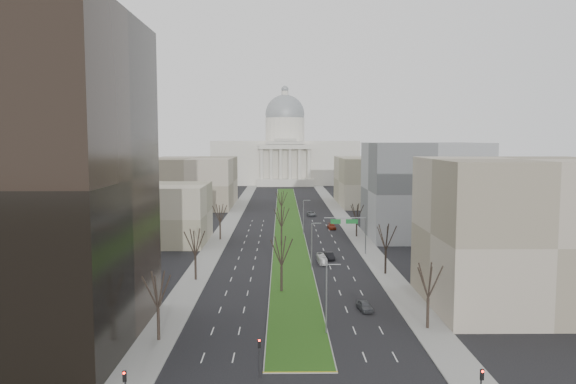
{
  "coord_description": "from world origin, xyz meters",
  "views": [
    {
      "loc": [
        -1.99,
        -49.51,
        24.83
      ],
      "look_at": [
        -0.17,
        106.56,
        10.18
      ],
      "focal_mm": 35.0,
      "sensor_mm": 36.0,
      "label": 1
    }
  ],
  "objects": [
    {
      "name": "building_beige_left",
      "position": [
        -33.0,
        85.0,
        7.0
      ],
      "size": [
        26.0,
        22.0,
        14.0
      ],
      "primitive_type": "cube",
      "color": "gray",
      "rests_on": "ground"
    },
    {
      "name": "streetlamp_median_a",
      "position": [
        3.76,
        20.0,
        4.81
      ],
      "size": [
        1.9,
        0.2,
        9.16
      ],
      "color": "gray",
      "rests_on": "ground"
    },
    {
      "name": "mast_arm_signs",
      "position": [
        13.49,
        70.03,
        6.11
      ],
      "size": [
        9.12,
        0.24,
        8.09
      ],
      "color": "gray",
      "rests_on": "ground"
    },
    {
      "name": "tree_right_far",
      "position": [
        17.2,
        92.0,
        6.53
      ],
      "size": [
        5.04,
        5.04,
        9.07
      ],
      "color": "black",
      "rests_on": "ground"
    },
    {
      "name": "tree_median_c",
      "position": [
        -2.0,
        120.0,
        7.0
      ],
      "size": [
        5.4,
        5.4,
        9.72
      ],
      "color": "black",
      "rests_on": "ground"
    },
    {
      "name": "tree_left_far",
      "position": [
        -17.2,
        88.0,
        6.84
      ],
      "size": [
        5.28,
        5.28,
        9.5
      ],
      "color": "black",
      "rests_on": "ground"
    },
    {
      "name": "building_far_right",
      "position": [
        35.0,
        165.0,
        9.0
      ],
      "size": [
        30.0,
        40.0,
        18.0
      ],
      "primitive_type": "cube",
      "color": "gray",
      "rests_on": "ground"
    },
    {
      "name": "tree_median_a",
      "position": [
        -2.0,
        40.0,
        7.0
      ],
      "size": [
        5.4,
        5.4,
        9.72
      ],
      "color": "black",
      "rests_on": "ground"
    },
    {
      "name": "capitol",
      "position": [
        0.0,
        269.59,
        16.31
      ],
      "size": [
        80.0,
        46.0,
        55.0
      ],
      "color": "beige",
      "rests_on": "ground"
    },
    {
      "name": "tree_right_mid",
      "position": [
        17.2,
        52.0,
        7.16
      ],
      "size": [
        5.52,
        5.52,
        9.94
      ],
      "color": "black",
      "rests_on": "ground"
    },
    {
      "name": "traffic_signal_median",
      "position": [
        -4.3,
        6.93,
        2.79
      ],
      "size": [
        0.32,
        0.41,
        4.3
      ],
      "color": "#2D2D30",
      "rests_on": "ground"
    },
    {
      "name": "building_far_left",
      "position": [
        -35.0,
        160.0,
        9.0
      ],
      "size": [
        30.0,
        40.0,
        18.0
      ],
      "primitive_type": "cube",
      "color": "gray",
      "rests_on": "ground"
    },
    {
      "name": "median",
      "position": [
        0.0,
        118.99,
        0.1
      ],
      "size": [
        8.0,
        222.03,
        0.2
      ],
      "color": "#999993",
      "rests_on": "ground"
    },
    {
      "name": "car_grey_near",
      "position": [
        10.11,
        30.03,
        0.72
      ],
      "size": [
        2.3,
        4.43,
        1.44
      ],
      "primitive_type": "imported",
      "rotation": [
        0.0,
        0.0,
        0.15
      ],
      "color": "#424549",
      "rests_on": "ground"
    },
    {
      "name": "streetlamp_median_b",
      "position": [
        3.76,
        55.0,
        4.81
      ],
      "size": [
        1.9,
        0.2,
        9.16
      ],
      "color": "gray",
      "rests_on": "ground"
    },
    {
      "name": "sidewalk_left",
      "position": [
        -17.5,
        95.0,
        0.07
      ],
      "size": [
        5.0,
        330.0,
        0.15
      ],
      "primitive_type": "cube",
      "color": "gray",
      "rests_on": "ground"
    },
    {
      "name": "box_van",
      "position": [
        6.09,
        61.31,
        0.88
      ],
      "size": [
        1.83,
        6.4,
        1.76
      ],
      "primitive_type": "imported",
      "rotation": [
        0.0,
        0.0,
        0.06
      ],
      "color": "silver",
      "rests_on": "ground"
    },
    {
      "name": "ground",
      "position": [
        0.0,
        120.0,
        0.0
      ],
      "size": [
        600.0,
        600.0,
        0.0
      ],
      "primitive_type": "plane",
      "color": "black",
      "rests_on": "ground"
    },
    {
      "name": "car_black",
      "position": [
        7.95,
        64.94,
        0.72
      ],
      "size": [
        2.06,
        4.54,
        1.45
      ],
      "primitive_type": "imported",
      "rotation": [
        0.0,
        0.0,
        0.12
      ],
      "color": "black",
      "rests_on": "ground"
    },
    {
      "name": "car_grey_far",
      "position": [
        7.75,
        131.25,
        0.75
      ],
      "size": [
        2.84,
        5.57,
        1.51
      ],
      "primitive_type": "imported",
      "rotation": [
        0.0,
        0.0,
        0.06
      ],
      "color": "#52565B",
      "rests_on": "ground"
    },
    {
      "name": "tree_median_b",
      "position": [
        -2.0,
        80.0,
        7.0
      ],
      "size": [
        5.4,
        5.4,
        9.72
      ],
      "color": "black",
      "rests_on": "ground"
    },
    {
      "name": "tree_right_near",
      "position": [
        17.2,
        22.0,
        6.69
      ],
      "size": [
        5.16,
        5.16,
        9.29
      ],
      "color": "black",
      "rests_on": "ground"
    },
    {
      "name": "building_tan_right",
      "position": [
        33.0,
        32.0,
        11.0
      ],
      "size": [
        26.0,
        24.0,
        22.0
      ],
      "primitive_type": "cube",
      "color": "gray",
      "rests_on": "ground"
    },
    {
      "name": "streetlamp_median_c",
      "position": [
        3.76,
        95.0,
        4.81
      ],
      "size": [
        1.9,
        0.2,
        9.16
      ],
      "color": "gray",
      "rests_on": "ground"
    },
    {
      "name": "building_grey_right",
      "position": [
        34.0,
        92.0,
        12.0
      ],
      "size": [
        28.0,
        26.0,
        24.0
      ],
      "primitive_type": "cube",
      "color": "slate",
      "rests_on": "ground"
    },
    {
      "name": "sidewalk_right",
      "position": [
        17.5,
        95.0,
        0.07
      ],
      "size": [
        5.0,
        330.0,
        0.15
      ],
      "primitive_type": "cube",
      "color": "gray",
      "rests_on": "ground"
    },
    {
      "name": "tree_left_near",
      "position": [
        -17.2,
        18.0,
        6.61
      ],
      "size": [
        5.1,
        5.1,
        9.18
      ],
      "color": "black",
      "rests_on": "ground"
    },
    {
      "name": "car_red",
      "position": [
        11.97,
        104.51,
        0.74
      ],
      "size": [
        2.25,
        5.15,
        1.47
      ],
      "primitive_type": "imported",
      "rotation": [
        0.0,
        0.0,
        0.04
      ],
      "color": "maroon",
      "rests_on": "ground"
    },
    {
      "name": "tree_left_mid",
      "position": [
        -17.2,
        48.0,
        7.0
      ],
      "size": [
        5.4,
        5.4,
        9.72
      ],
      "color": "black",
      "rests_on": "ground"
    }
  ]
}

